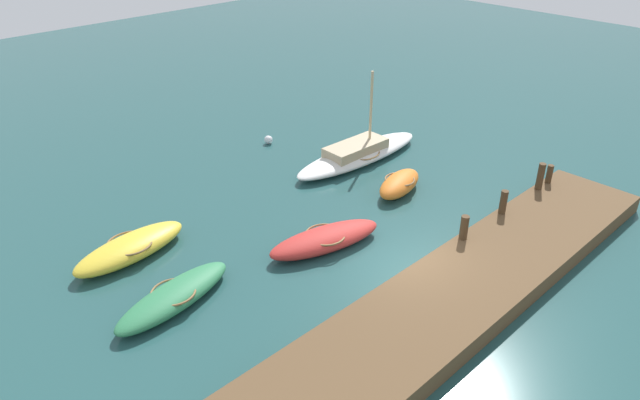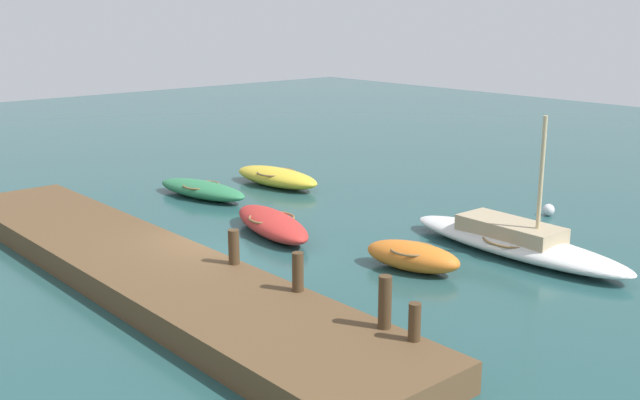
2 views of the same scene
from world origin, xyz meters
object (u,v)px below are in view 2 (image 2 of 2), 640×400
object	(u,v)px
sailboat_white	(515,241)
dinghy_orange	(412,256)
rowboat_yellow	(277,177)
marker_buoy	(548,210)
mooring_post_mid_west	(298,272)
mooring_post_mid_east	(385,302)
mooring_post_east	(415,322)
rowboat_green	(202,189)
mooring_post_west	(234,247)
rowboat_red	(272,223)

from	to	relation	value
sailboat_white	dinghy_orange	bearing A→B (deg)	-105.71
rowboat_yellow	marker_buoy	bearing A→B (deg)	17.99
mooring_post_mid_west	marker_buoy	xyz separation A→B (m)	(-1.17, 12.04, -0.90)
dinghy_orange	mooring_post_mid_east	size ratio (longest dim) A/B	2.69
rowboat_yellow	mooring_post_east	distance (m)	16.33
sailboat_white	rowboat_green	bearing A→B (deg)	-163.51
sailboat_white	mooring_post_east	distance (m)	8.23
rowboat_yellow	marker_buoy	distance (m)	10.52
sailboat_white	marker_buoy	bearing A→B (deg)	112.57
sailboat_white	mooring_post_mid_west	xyz separation A→B (m)	(-0.51, -7.64, 0.71)
rowboat_yellow	mooring_post_east	bearing A→B (deg)	-34.31
mooring_post_west	mooring_post_mid_west	size ratio (longest dim) A/B	0.97
mooring_post_west	dinghy_orange	bearing A→B (deg)	65.38
sailboat_white	mooring_post_west	world-z (taller)	sailboat_white
rowboat_green	rowboat_red	size ratio (longest dim) A/B	0.99
mooring_post_mid_east	sailboat_white	bearing A→B (deg)	106.11
mooring_post_mid_east	marker_buoy	bearing A→B (deg)	107.93
dinghy_orange	marker_buoy	world-z (taller)	dinghy_orange
rowboat_yellow	marker_buoy	xyz separation A→B (m)	(9.64, 4.22, -0.16)
dinghy_orange	mooring_post_mid_west	distance (m)	4.49
rowboat_red	dinghy_orange	xyz separation A→B (m)	(5.12, 0.83, 0.03)
rowboat_yellow	mooring_post_mid_west	distance (m)	13.36
rowboat_green	rowboat_yellow	xyz separation A→B (m)	(0.33, 3.28, 0.05)
rowboat_green	rowboat_yellow	bearing A→B (deg)	74.46
sailboat_white	mooring_post_mid_west	bearing A→B (deg)	-92.28
mooring_post_mid_east	rowboat_red	bearing A→B (deg)	156.79
mooring_post_mid_east	mooring_post_east	size ratio (longest dim) A/B	1.44
rowboat_green	rowboat_yellow	world-z (taller)	rowboat_yellow
rowboat_green	mooring_post_mid_east	distance (m)	14.61
rowboat_red	mooring_post_mid_west	bearing A→B (deg)	-18.86
mooring_post_west	marker_buoy	size ratio (longest dim) A/B	2.16
rowboat_red	dinghy_orange	size ratio (longest dim) A/B	1.53
sailboat_white	mooring_post_east	xyz separation A→B (m)	(3.00, -7.64, 0.64)
sailboat_white	rowboat_yellow	xyz separation A→B (m)	(-11.32, 0.18, -0.02)
sailboat_white	mooring_post_mid_east	xyz separation A→B (m)	(2.21, -7.64, 0.81)
rowboat_yellow	mooring_post_mid_east	bearing A→B (deg)	-35.71
rowboat_green	rowboat_yellow	size ratio (longest dim) A/B	1.02
mooring_post_west	sailboat_white	bearing A→B (deg)	68.40
mooring_post_mid_west	mooring_post_east	bearing A→B (deg)	0.00
rowboat_red	mooring_post_west	distance (m)	4.79
mooring_post_mid_west	marker_buoy	bearing A→B (deg)	95.57
mooring_post_mid_east	mooring_post_mid_west	bearing A→B (deg)	180.00
mooring_post_mid_east	marker_buoy	xyz separation A→B (m)	(-3.90, 12.04, -0.99)
rowboat_red	mooring_post_mid_west	xyz separation A→B (m)	(5.61, -3.57, 0.75)
dinghy_orange	mooring_post_east	distance (m)	5.99
sailboat_white	rowboat_red	xyz separation A→B (m)	(-6.13, -4.07, -0.03)
rowboat_red	rowboat_yellow	world-z (taller)	rowboat_yellow
mooring_post_mid_east	rowboat_green	bearing A→B (deg)	161.87
rowboat_green	mooring_post_east	distance (m)	15.36
mooring_post_mid_west	mooring_post_east	size ratio (longest dim) A/B	1.19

